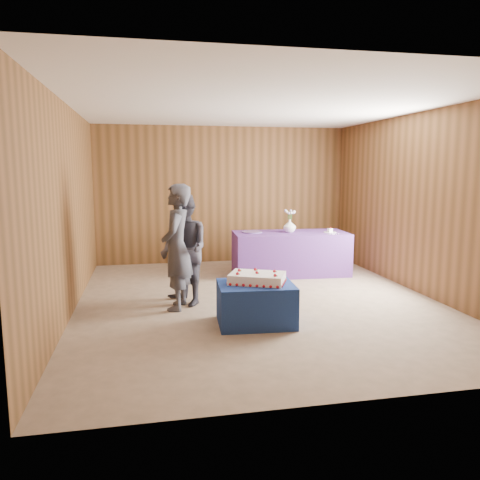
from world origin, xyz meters
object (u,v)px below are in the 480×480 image
object	(u,v)px
vase	(290,226)
guest_left	(177,247)
serving_table	(290,253)
guest_right	(184,249)
cake_table	(256,304)
sheet_cake	(257,278)

from	to	relation	value
vase	guest_left	world-z (taller)	guest_left
serving_table	guest_left	xyz separation A→B (m)	(-2.12, -1.72, 0.46)
guest_left	guest_right	distance (m)	0.23
cake_table	serving_table	xyz separation A→B (m)	(1.23, 2.55, 0.12)
cake_table	sheet_cake	xyz separation A→B (m)	(0.02, 0.03, 0.31)
vase	guest_right	bearing A→B (deg)	-142.09
serving_table	guest_right	bearing A→B (deg)	-139.15
cake_table	serving_table	bearing A→B (deg)	68.10
cake_table	sheet_cake	bearing A→B (deg)	59.17
cake_table	serving_table	size ratio (longest dim) A/B	0.45
sheet_cake	vase	xyz separation A→B (m)	(1.20, 2.54, 0.31)
vase	cake_table	bearing A→B (deg)	-115.43
vase	guest_right	distance (m)	2.53
guest_left	cake_table	bearing A→B (deg)	60.80
cake_table	guest_right	size ratio (longest dim) A/B	0.58
cake_table	guest_left	world-z (taller)	guest_left
vase	guest_right	size ratio (longest dim) A/B	0.15
vase	guest_left	distance (m)	2.73
serving_table	guest_left	size ratio (longest dim) A/B	1.20
cake_table	sheet_cake	distance (m)	0.31
vase	sheet_cake	bearing A→B (deg)	-115.30
vase	guest_left	xyz separation A→B (m)	(-2.10, -1.74, -0.03)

